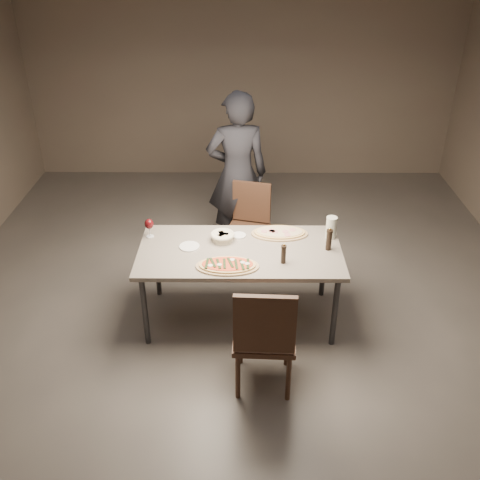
{
  "coord_description": "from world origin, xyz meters",
  "views": [
    {
      "loc": [
        0.03,
        -4.04,
        3.2
      ],
      "look_at": [
        0.0,
        0.0,
        0.85
      ],
      "focal_mm": 40.0,
      "sensor_mm": 36.0,
      "label": 1
    }
  ],
  "objects_px": {
    "dining_table": "(240,255)",
    "chair_far": "(249,221)",
    "diner": "(237,174)",
    "carafe": "(331,227)",
    "ham_pizza": "(280,233)",
    "chair_near": "(264,334)",
    "bread_basket": "(223,236)",
    "pepper_mill_left": "(284,254)",
    "zucchini_pizza": "(227,265)"
  },
  "relations": [
    {
      "from": "bread_basket",
      "to": "zucchini_pizza",
      "type": "bearing_deg",
      "value": -82.7
    },
    {
      "from": "ham_pizza",
      "to": "diner",
      "type": "height_order",
      "value": "diner"
    },
    {
      "from": "ham_pizza",
      "to": "pepper_mill_left",
      "type": "relative_size",
      "value": 2.83
    },
    {
      "from": "pepper_mill_left",
      "to": "diner",
      "type": "distance_m",
      "value": 1.57
    },
    {
      "from": "dining_table",
      "to": "chair_far",
      "type": "height_order",
      "value": "chair_far"
    },
    {
      "from": "diner",
      "to": "carafe",
      "type": "bearing_deg",
      "value": 121.46
    },
    {
      "from": "bread_basket",
      "to": "ham_pizza",
      "type": "bearing_deg",
      "value": 12.81
    },
    {
      "from": "chair_near",
      "to": "pepper_mill_left",
      "type": "bearing_deg",
      "value": 78.35
    },
    {
      "from": "dining_table",
      "to": "pepper_mill_left",
      "type": "height_order",
      "value": "pepper_mill_left"
    },
    {
      "from": "bread_basket",
      "to": "chair_near",
      "type": "distance_m",
      "value": 1.16
    },
    {
      "from": "ham_pizza",
      "to": "chair_far",
      "type": "xyz_separation_m",
      "value": [
        -0.27,
        0.71,
        -0.26
      ]
    },
    {
      "from": "pepper_mill_left",
      "to": "bread_basket",
      "type": "bearing_deg",
      "value": 145.07
    },
    {
      "from": "ham_pizza",
      "to": "diner",
      "type": "bearing_deg",
      "value": 93.18
    },
    {
      "from": "chair_near",
      "to": "bread_basket",
      "type": "bearing_deg",
      "value": 110.46
    },
    {
      "from": "ham_pizza",
      "to": "chair_far",
      "type": "bearing_deg",
      "value": 92.82
    },
    {
      "from": "chair_near",
      "to": "diner",
      "type": "relative_size",
      "value": 0.55
    },
    {
      "from": "chair_far",
      "to": "zucchini_pizza",
      "type": "bearing_deg",
      "value": 95.54
    },
    {
      "from": "carafe",
      "to": "chair_near",
      "type": "bearing_deg",
      "value": -119.19
    },
    {
      "from": "chair_far",
      "to": "diner",
      "type": "xyz_separation_m",
      "value": [
        -0.13,
        0.32,
        0.4
      ]
    },
    {
      "from": "pepper_mill_left",
      "to": "dining_table",
      "type": "bearing_deg",
      "value": 150.52
    },
    {
      "from": "pepper_mill_left",
      "to": "chair_far",
      "type": "height_order",
      "value": "pepper_mill_left"
    },
    {
      "from": "pepper_mill_left",
      "to": "diner",
      "type": "bearing_deg",
      "value": 105.03
    },
    {
      "from": "zucchini_pizza",
      "to": "pepper_mill_left",
      "type": "bearing_deg",
      "value": 9.39
    },
    {
      "from": "pepper_mill_left",
      "to": "ham_pizza",
      "type": "bearing_deg",
      "value": 90.38
    },
    {
      "from": "chair_far",
      "to": "diner",
      "type": "distance_m",
      "value": 0.53
    },
    {
      "from": "ham_pizza",
      "to": "chair_near",
      "type": "xyz_separation_m",
      "value": [
        -0.18,
        -1.2,
        -0.2
      ]
    },
    {
      "from": "dining_table",
      "to": "pepper_mill_left",
      "type": "distance_m",
      "value": 0.45
    },
    {
      "from": "zucchini_pizza",
      "to": "pepper_mill_left",
      "type": "relative_size",
      "value": 2.87
    },
    {
      "from": "bread_basket",
      "to": "diner",
      "type": "height_order",
      "value": "diner"
    },
    {
      "from": "ham_pizza",
      "to": "chair_near",
      "type": "relative_size",
      "value": 0.52
    },
    {
      "from": "ham_pizza",
      "to": "chair_near",
      "type": "height_order",
      "value": "chair_near"
    },
    {
      "from": "ham_pizza",
      "to": "bread_basket",
      "type": "height_order",
      "value": "bread_basket"
    },
    {
      "from": "chair_near",
      "to": "diner",
      "type": "distance_m",
      "value": 2.27
    },
    {
      "from": "dining_table",
      "to": "ham_pizza",
      "type": "distance_m",
      "value": 0.47
    },
    {
      "from": "bread_basket",
      "to": "diner",
      "type": "relative_size",
      "value": 0.12
    },
    {
      "from": "zucchini_pizza",
      "to": "ham_pizza",
      "type": "relative_size",
      "value": 1.01
    },
    {
      "from": "pepper_mill_left",
      "to": "diner",
      "type": "height_order",
      "value": "diner"
    },
    {
      "from": "pepper_mill_left",
      "to": "diner",
      "type": "relative_size",
      "value": 0.1
    },
    {
      "from": "diner",
      "to": "zucchini_pizza",
      "type": "bearing_deg",
      "value": 80.35
    },
    {
      "from": "zucchini_pizza",
      "to": "chair_near",
      "type": "bearing_deg",
      "value": -64.64
    },
    {
      "from": "chair_far",
      "to": "pepper_mill_left",
      "type": "bearing_deg",
      "value": 117.23
    },
    {
      "from": "zucchini_pizza",
      "to": "bread_basket",
      "type": "height_order",
      "value": "bread_basket"
    },
    {
      "from": "dining_table",
      "to": "chair_far",
      "type": "xyz_separation_m",
      "value": [
        0.09,
        0.99,
        -0.18
      ]
    },
    {
      "from": "ham_pizza",
      "to": "bread_basket",
      "type": "xyz_separation_m",
      "value": [
        -0.52,
        -0.12,
        0.03
      ]
    },
    {
      "from": "ham_pizza",
      "to": "bread_basket",
      "type": "distance_m",
      "value": 0.54
    },
    {
      "from": "zucchini_pizza",
      "to": "chair_far",
      "type": "relative_size",
      "value": 0.59
    },
    {
      "from": "dining_table",
      "to": "chair_far",
      "type": "relative_size",
      "value": 1.98
    },
    {
      "from": "carafe",
      "to": "chair_near",
      "type": "distance_m",
      "value": 1.35
    },
    {
      "from": "bread_basket",
      "to": "chair_near",
      "type": "height_order",
      "value": "chair_near"
    },
    {
      "from": "dining_table",
      "to": "pepper_mill_left",
      "type": "bearing_deg",
      "value": -29.48
    }
  ]
}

